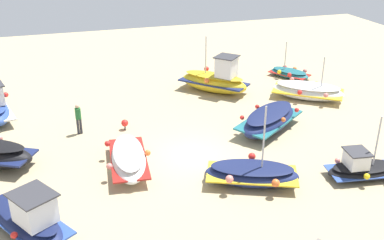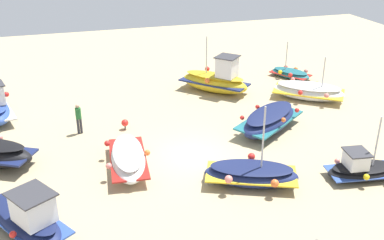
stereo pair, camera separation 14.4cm
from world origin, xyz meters
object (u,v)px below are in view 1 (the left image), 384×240
(fishing_boat_9, at_px, (28,218))
(fishing_boat_2, at_px, (269,120))
(fishing_boat_3, at_px, (308,91))
(fishing_boat_7, at_px, (252,174))
(fishing_boat_4, at_px, (289,73))
(mooring_buoy_0, at_px, (125,123))
(person_walking, at_px, (78,117))
(fishing_boat_1, at_px, (215,80))
(fishing_boat_0, at_px, (128,158))
(fishing_boat_5, at_px, (362,168))

(fishing_boat_9, bearing_deg, fishing_boat_2, 82.02)
(fishing_boat_3, bearing_deg, fishing_boat_7, 84.64)
(fishing_boat_3, xyz_separation_m, fishing_boat_4, (-0.96, -4.27, -0.20))
(fishing_boat_2, distance_m, mooring_buoy_0, 8.23)
(fishing_boat_3, xyz_separation_m, person_walking, (15.00, 0.97, 0.49))
(fishing_boat_3, bearing_deg, mooring_buoy_0, 42.70)
(fishing_boat_1, height_order, fishing_boat_9, fishing_boat_1)
(fishing_boat_0, distance_m, person_walking, 5.00)
(fishing_boat_5, bearing_deg, fishing_boat_9, 6.63)
(fishing_boat_3, relative_size, mooring_buoy_0, 8.10)
(fishing_boat_4, distance_m, mooring_buoy_0, 14.52)
(fishing_boat_3, xyz_separation_m, fishing_boat_9, (17.57, 9.36, 0.15))
(fishing_boat_5, bearing_deg, person_walking, -27.68)
(fishing_boat_4, height_order, mooring_buoy_0, fishing_boat_4)
(fishing_boat_2, distance_m, fishing_boat_9, 14.10)
(fishing_boat_5, bearing_deg, fishing_boat_1, -70.45)
(fishing_boat_2, height_order, fishing_boat_7, fishing_boat_7)
(fishing_boat_1, distance_m, fishing_boat_9, 17.34)
(fishing_boat_1, relative_size, fishing_boat_5, 1.35)
(fishing_boat_5, xyz_separation_m, person_walking, (12.19, -8.69, 0.56))
(fishing_boat_1, xyz_separation_m, fishing_boat_9, (12.12, 12.40, -0.18))
(fishing_boat_1, distance_m, person_walking, 10.36)
(fishing_boat_0, height_order, fishing_boat_1, fishing_boat_1)
(fishing_boat_4, distance_m, fishing_boat_9, 23.01)
(fishing_boat_1, xyz_separation_m, fishing_boat_4, (-6.42, -1.23, -0.53))
(fishing_boat_3, distance_m, fishing_boat_7, 11.70)
(fishing_boat_3, height_order, fishing_boat_9, fishing_boat_3)
(fishing_boat_0, bearing_deg, fishing_boat_1, -36.00)
(fishing_boat_2, height_order, fishing_boat_5, fishing_boat_5)
(fishing_boat_2, relative_size, fishing_boat_7, 1.10)
(fishing_boat_1, relative_size, mooring_buoy_0, 7.99)
(fishing_boat_0, height_order, fishing_boat_4, fishing_boat_4)
(fishing_boat_5, xyz_separation_m, fishing_boat_9, (14.76, -0.30, 0.22))
(fishing_boat_0, bearing_deg, fishing_boat_5, -106.41)
(fishing_boat_7, height_order, mooring_buoy_0, fishing_boat_7)
(fishing_boat_2, relative_size, fishing_boat_5, 1.41)
(fishing_boat_2, distance_m, fishing_boat_4, 9.76)
(fishing_boat_1, distance_m, fishing_boat_5, 12.98)
(fishing_boat_1, relative_size, person_walking, 2.74)
(fishing_boat_2, height_order, mooring_buoy_0, fishing_boat_2)
(fishing_boat_0, distance_m, fishing_boat_5, 11.03)
(fishing_boat_0, xyz_separation_m, person_walking, (1.96, -4.58, 0.51))
(person_walking, bearing_deg, fishing_boat_5, -130.89)
(fishing_boat_0, height_order, fishing_boat_3, fishing_boat_3)
(fishing_boat_7, distance_m, person_walking, 10.42)
(person_walking, bearing_deg, fishing_boat_7, -142.59)
(fishing_boat_7, bearing_deg, fishing_boat_5, -168.22)
(fishing_boat_2, bearing_deg, fishing_boat_7, -159.61)
(fishing_boat_4, bearing_deg, fishing_boat_0, -86.30)
(fishing_boat_2, bearing_deg, fishing_boat_1, 60.83)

